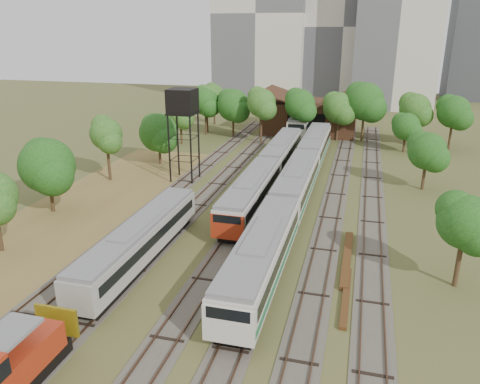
# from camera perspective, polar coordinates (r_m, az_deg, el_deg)

# --- Properties ---
(ground) EXTENTS (240.00, 240.00, 0.00)m
(ground) POSITION_cam_1_polar(r_m,az_deg,el_deg) (32.40, -2.60, -13.89)
(ground) COLOR #475123
(ground) RESTS_ON ground
(dry_grass_patch) EXTENTS (14.00, 60.00, 0.04)m
(dry_grass_patch) POSITION_cam_1_polar(r_m,az_deg,el_deg) (46.37, -21.26, -4.52)
(dry_grass_patch) COLOR brown
(dry_grass_patch) RESTS_ON ground
(tracks) EXTENTS (24.60, 80.00, 0.19)m
(tracks) POSITION_cam_1_polar(r_m,az_deg,el_deg) (54.54, 4.59, 0.35)
(tracks) COLOR #4C473D
(tracks) RESTS_ON ground
(railcar_red_set) EXTENTS (2.93, 34.57, 3.62)m
(railcar_red_set) POSITION_cam_1_polar(r_m,az_deg,el_deg) (55.15, 3.47, 2.64)
(railcar_red_set) COLOR black
(railcar_red_set) RESTS_ON ground
(railcar_green_set) EXTENTS (3.08, 52.08, 3.81)m
(railcar_green_set) POSITION_cam_1_polar(r_m,az_deg,el_deg) (50.16, 6.89, 0.93)
(railcar_green_set) COLOR black
(railcar_green_set) RESTS_ON ground
(railcar_rear) EXTENTS (3.14, 16.08, 3.89)m
(railcar_rear) POSITION_cam_1_polar(r_m,az_deg,el_deg) (83.86, 7.64, 8.41)
(railcar_rear) COLOR black
(railcar_rear) RESTS_ON ground
(old_grey_coach) EXTENTS (2.67, 18.00, 3.30)m
(old_grey_coach) POSITION_cam_1_polar(r_m,az_deg,el_deg) (38.12, -12.08, -5.84)
(old_grey_coach) COLOR black
(old_grey_coach) RESTS_ON ground
(water_tower) EXTENTS (3.21, 3.21, 11.10)m
(water_tower) POSITION_cam_1_polar(r_m,az_deg,el_deg) (56.19, -7.03, 10.63)
(water_tower) COLOR black
(water_tower) RESTS_ON ground
(rail_pile_near) EXTENTS (0.66, 9.84, 0.33)m
(rail_pile_near) POSITION_cam_1_polar(r_m,az_deg,el_deg) (39.16, 12.92, -7.86)
(rail_pile_near) COLOR #543318
(rail_pile_near) RESTS_ON ground
(rail_pile_far) EXTENTS (0.49, 7.79, 0.25)m
(rail_pile_far) POSITION_cam_1_polar(r_m,az_deg,el_deg) (34.13, 12.79, -12.27)
(rail_pile_far) COLOR #543318
(rail_pile_far) RESTS_ON ground
(maintenance_shed) EXTENTS (16.45, 11.55, 7.58)m
(maintenance_shed) POSITION_cam_1_polar(r_m,az_deg,el_deg) (85.58, 8.52, 9.18)
(maintenance_shed) COLOR #332012
(maintenance_shed) RESTS_ON ground
(tree_band_left) EXTENTS (8.70, 72.55, 8.05)m
(tree_band_left) POSITION_cam_1_polar(r_m,az_deg,el_deg) (59.16, -14.10, 6.41)
(tree_band_left) COLOR #382616
(tree_band_left) RESTS_ON ground
(tree_band_far) EXTENTS (44.85, 10.70, 9.60)m
(tree_band_far) POSITION_cam_1_polar(r_m,az_deg,el_deg) (78.23, 9.65, 10.43)
(tree_band_far) COLOR #382616
(tree_band_far) RESTS_ON ground
(tree_band_right) EXTENTS (5.24, 44.00, 6.98)m
(tree_band_right) POSITION_cam_1_polar(r_m,az_deg,el_deg) (56.85, 21.57, 4.47)
(tree_band_right) COLOR #382616
(tree_band_right) RESTS_ON ground
(tower_left) EXTENTS (22.00, 16.00, 42.00)m
(tower_left) POSITION_cam_1_polar(r_m,az_deg,el_deg) (123.66, 2.78, 20.86)
(tower_left) COLOR beige
(tower_left) RESTS_ON ground
(tower_centre) EXTENTS (20.00, 18.00, 36.00)m
(tower_centre) POSITION_cam_1_polar(r_m,az_deg,el_deg) (125.94, 12.73, 19.05)
(tower_centre) COLOR beige
(tower_centre) RESTS_ON ground
(tower_far_right) EXTENTS (12.00, 12.00, 28.00)m
(tower_far_right) POSITION_cam_1_polar(r_m,az_deg,el_deg) (138.24, 26.69, 15.87)
(tower_far_right) COLOR #3E4145
(tower_far_right) RESTS_ON ground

